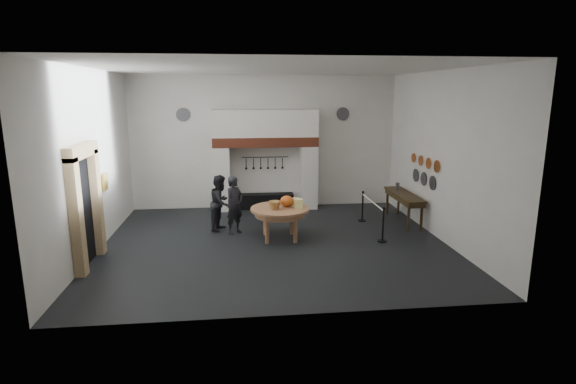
{
  "coord_description": "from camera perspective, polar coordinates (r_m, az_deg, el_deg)",
  "views": [
    {
      "loc": [
        -0.93,
        -11.35,
        3.91
      ],
      "look_at": [
        0.37,
        0.13,
        1.35
      ],
      "focal_mm": 28.0,
      "sensor_mm": 36.0,
      "label": 1
    }
  ],
  "objects": [
    {
      "name": "pumpkin",
      "position": [
        12.2,
        -0.16,
        -1.16
      ],
      "size": [
        0.36,
        0.36,
        0.31
      ],
      "primitive_type": "ellipsoid",
      "color": "#C75D1C",
      "rests_on": "work_table"
    },
    {
      "name": "floor",
      "position": [
        12.05,
        -1.68,
        -6.46
      ],
      "size": [
        9.0,
        8.0,
        0.02
      ],
      "primitive_type": "cube",
      "color": "black",
      "rests_on": "ground"
    },
    {
      "name": "pewter_plate_left",
      "position": [
        13.16,
        17.86,
        1.11
      ],
      "size": [
        0.03,
        0.4,
        0.4
      ],
      "primitive_type": "cylinder",
      "rotation": [
        0.0,
        1.57,
        0.0
      ],
      "color": "#4C4C51",
      "rests_on": "wall_right"
    },
    {
      "name": "barrier_post_far",
      "position": [
        14.1,
        9.45,
        -1.88
      ],
      "size": [
        0.05,
        0.05,
        0.9
      ],
      "primitive_type": "cylinder",
      "color": "black",
      "rests_on": "floor"
    },
    {
      "name": "wall_left",
      "position": [
        12.02,
        -23.7,
        3.5
      ],
      "size": [
        0.02,
        8.0,
        4.5
      ],
      "primitive_type": "cube",
      "color": "silver",
      "rests_on": "floor"
    },
    {
      "name": "copper_pan_b",
      "position": [
        13.39,
        17.4,
        3.51
      ],
      "size": [
        0.03,
        0.32,
        0.32
      ],
      "primitive_type": "cylinder",
      "rotation": [
        0.0,
        1.57,
        0.0
      ],
      "color": "#C6662D",
      "rests_on": "wall_right"
    },
    {
      "name": "bread_loaf",
      "position": [
        12.43,
        -1.66,
        -1.33
      ],
      "size": [
        0.31,
        0.18,
        0.13
      ],
      "primitive_type": "ellipsoid",
      "color": "olive",
      "rests_on": "work_table"
    },
    {
      "name": "copper_pan_d",
      "position": [
        14.4,
        15.65,
        4.21
      ],
      "size": [
        0.03,
        0.28,
        0.28
      ],
      "primitive_type": "cylinder",
      "rotation": [
        0.0,
        1.57,
        0.0
      ],
      "color": "#C6662D",
      "rests_on": "wall_right"
    },
    {
      "name": "visitor_near",
      "position": [
        12.69,
        -6.8,
        -1.67
      ],
      "size": [
        0.7,
        0.7,
        1.65
      ],
      "primitive_type": "imported",
      "rotation": [
        0.0,
        0.0,
        0.78
      ],
      "color": "black",
      "rests_on": "floor"
    },
    {
      "name": "door_jamb_near",
      "position": [
        10.58,
        -25.28,
        -3.02
      ],
      "size": [
        0.22,
        0.3,
        2.6
      ],
      "primitive_type": "cube",
      "color": "tan",
      "rests_on": "floor"
    },
    {
      "name": "cheese_block_big",
      "position": [
        12.1,
        1.33,
        -1.45
      ],
      "size": [
        0.22,
        0.22,
        0.24
      ],
      "primitive_type": "cube",
      "color": "#F2EA91",
      "rests_on": "work_table"
    },
    {
      "name": "chimney_hood",
      "position": [
        15.07,
        -2.92,
        8.71
      ],
      "size": [
        3.5,
        0.7,
        0.9
      ],
      "primitive_type": "cube",
      "color": "silver",
      "rests_on": "hearth_brick_band"
    },
    {
      "name": "door_recess",
      "position": [
        11.26,
        -24.58,
        -2.33
      ],
      "size": [
        0.04,
        1.1,
        2.5
      ],
      "primitive_type": "cube",
      "color": "black",
      "rests_on": "floor"
    },
    {
      "name": "barrier_rope",
      "position": [
        13.08,
        10.69,
        -1.26
      ],
      "size": [
        0.04,
        2.0,
        0.04
      ],
      "primitive_type": "cylinder",
      "rotation": [
        1.57,
        0.0,
        0.0
      ],
      "color": "white",
      "rests_on": "barrier_post_near"
    },
    {
      "name": "chimney_pier_right",
      "position": [
        15.46,
        2.62,
        1.91
      ],
      "size": [
        0.55,
        0.7,
        2.15
      ],
      "primitive_type": "cube",
      "color": "silver",
      "rests_on": "floor"
    },
    {
      "name": "hearth_brick_band",
      "position": [
        15.12,
        -2.9,
        6.4
      ],
      "size": [
        3.5,
        0.72,
        0.32
      ],
      "primitive_type": "cube",
      "color": "#9E442B",
      "rests_on": "chimney_pier_left"
    },
    {
      "name": "visitor_far",
      "position": [
        13.09,
        -8.54,
        -1.35
      ],
      "size": [
        0.85,
        0.95,
        1.62
      ],
      "primitive_type": "imported",
      "rotation": [
        0.0,
        0.0,
        1.21
      ],
      "color": "black",
      "rests_on": "floor"
    },
    {
      "name": "chimney_pier_left",
      "position": [
        15.28,
        -8.38,
        1.67
      ],
      "size": [
        0.55,
        0.7,
        2.15
      ],
      "primitive_type": "cube",
      "color": "silver",
      "rests_on": "floor"
    },
    {
      "name": "copper_pan_c",
      "position": [
        13.89,
        16.5,
        3.87
      ],
      "size": [
        0.03,
        0.3,
        0.3
      ],
      "primitive_type": "cylinder",
      "rotation": [
        0.0,
        1.57,
        0.0
      ],
      "color": "#C6662D",
      "rests_on": "wall_right"
    },
    {
      "name": "wicker_basket",
      "position": [
        11.94,
        -1.7,
        -1.7
      ],
      "size": [
        0.37,
        0.37,
        0.22
      ],
      "primitive_type": "cone",
      "rotation": [
        3.14,
        0.0,
        0.17
      ],
      "color": "#A7733D",
      "rests_on": "work_table"
    },
    {
      "name": "wall_right",
      "position": [
        12.69,
        19.0,
        4.3
      ],
      "size": [
        0.02,
        8.0,
        4.5
      ],
      "primitive_type": "cube",
      "color": "silver",
      "rests_on": "floor"
    },
    {
      "name": "wall_plaque",
      "position": [
        12.86,
        -22.21,
        1.21
      ],
      "size": [
        0.05,
        0.34,
        0.44
      ],
      "primitive_type": "cube",
      "color": "gold",
      "rests_on": "wall_left"
    },
    {
      "name": "door_lintel",
      "position": [
        10.99,
        -24.79,
        4.76
      ],
      "size": [
        0.22,
        1.7,
        0.3
      ],
      "primitive_type": "cube",
      "color": "tan",
      "rests_on": "door_jamb_near"
    },
    {
      "name": "iron_range",
      "position": [
        15.54,
        -2.83,
        -1.14
      ],
      "size": [
        1.9,
        0.45,
        0.5
      ],
      "primitive_type": "cube",
      "color": "black",
      "rests_on": "floor"
    },
    {
      "name": "ceiling",
      "position": [
        11.41,
        -1.83,
        15.45
      ],
      "size": [
        9.0,
        8.0,
        0.02
      ],
      "primitive_type": "cube",
      "color": "silver",
      "rests_on": "wall_back"
    },
    {
      "name": "pewter_plate_mid",
      "position": [
        13.7,
        16.85,
        1.61
      ],
      "size": [
        0.03,
        0.4,
        0.4
      ],
      "primitive_type": "cylinder",
      "rotation": [
        0.0,
        1.57,
        0.0
      ],
      "color": "#4C4C51",
      "rests_on": "wall_right"
    },
    {
      "name": "door_jamb_far",
      "position": [
        11.87,
        -23.17,
        -1.24
      ],
      "size": [
        0.22,
        0.3,
        2.6
      ],
      "primitive_type": "cube",
      "color": "tan",
      "rests_on": "floor"
    },
    {
      "name": "pewter_plate_back_left",
      "position": [
        15.43,
        -13.21,
        9.53
      ],
      "size": [
        0.44,
        0.03,
        0.44
      ],
      "primitive_type": "cylinder",
      "rotation": [
        1.57,
        0.0,
        0.0
      ],
      "color": "#4C4C51",
      "rests_on": "wall_back"
    },
    {
      "name": "copper_pan_a",
      "position": [
        12.9,
        18.37,
        3.11
      ],
      "size": [
        0.03,
        0.34,
        0.34
      ],
      "primitive_type": "cylinder",
      "rotation": [
        0.0,
        1.57,
        0.0
      ],
      "color": "#C6662D",
      "rests_on": "wall_right"
    },
    {
      "name": "pewter_jug",
      "position": [
        14.68,
        13.73,
        0.74
      ],
      "size": [
        0.12,
        0.12,
        0.22
      ],
      "primitive_type": "cylinder",
      "color": "#4D4E52",
      "rests_on": "side_table"
    },
    {
      "name": "wall_front",
      "position": [
        7.6,
        0.74,
        -0.14
      ],
      "size": [
        9.0,
        0.02,
        4.5
      ],
      "primitive_type": "cube",
      "color": "silver",
      "rests_on": "floor"
    },
    {
      "name": "side_table",
      "position": [
        14.16,
        14.53,
        -0.31
      ],
      "size": [
        0.55,
        2.2,
        0.06
      ],
      "primitive_type": "cube",
      "color": "#3A2C15",
      "rests_on": "floor"
    },
    {
      "name": "barrier_post_near",
      "position": [
        12.26,
        11.97,
        -4.18
      ],
      "size": [
        0.05,
        0.05,
        0.9
      ],
      "primitive_type": "cylinder",
      "color": "black",
      "rests_on": "floor"
    },
    {
      "name": "wall_back",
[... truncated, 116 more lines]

